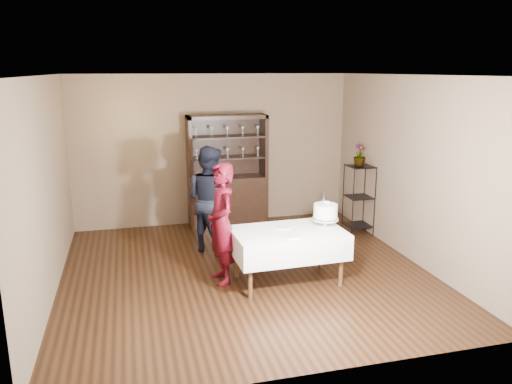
{
  "coord_description": "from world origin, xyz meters",
  "views": [
    {
      "loc": [
        -1.5,
        -6.36,
        2.77
      ],
      "look_at": [
        0.17,
        0.1,
        1.13
      ],
      "focal_mm": 35.0,
      "sensor_mm": 36.0,
      "label": 1
    }
  ],
  "objects_px": {
    "plant_etagere": "(359,197)",
    "woman": "(222,224)",
    "china_hutch": "(228,189)",
    "cake": "(325,213)",
    "man": "(210,199)",
    "potted_plant": "(360,155)",
    "cake_table": "(288,243)"
  },
  "relations": [
    {
      "from": "cake_table",
      "to": "potted_plant",
      "type": "relative_size",
      "value": 4.08
    },
    {
      "from": "plant_etagere",
      "to": "woman",
      "type": "bearing_deg",
      "value": -152.09
    },
    {
      "from": "plant_etagere",
      "to": "potted_plant",
      "type": "height_order",
      "value": "potted_plant"
    },
    {
      "from": "cake_table",
      "to": "cake",
      "type": "xyz_separation_m",
      "value": [
        0.53,
        0.04,
        0.37
      ]
    },
    {
      "from": "china_hutch",
      "to": "potted_plant",
      "type": "xyz_separation_m",
      "value": [
        2.07,
        -1.02,
        0.7
      ]
    },
    {
      "from": "china_hutch",
      "to": "plant_etagere",
      "type": "height_order",
      "value": "china_hutch"
    },
    {
      "from": "man",
      "to": "potted_plant",
      "type": "bearing_deg",
      "value": -126.04
    },
    {
      "from": "china_hutch",
      "to": "woman",
      "type": "height_order",
      "value": "china_hutch"
    },
    {
      "from": "plant_etagere",
      "to": "woman",
      "type": "distance_m",
      "value": 3.0
    },
    {
      "from": "china_hutch",
      "to": "cake",
      "type": "distance_m",
      "value": 2.8
    },
    {
      "from": "man",
      "to": "potted_plant",
      "type": "distance_m",
      "value": 2.66
    },
    {
      "from": "cake_table",
      "to": "cake",
      "type": "relative_size",
      "value": 3.03
    },
    {
      "from": "plant_etagere",
      "to": "cake_table",
      "type": "relative_size",
      "value": 0.81
    },
    {
      "from": "cake_table",
      "to": "plant_etagere",
      "type": "bearing_deg",
      "value": 42.35
    },
    {
      "from": "china_hutch",
      "to": "cake_table",
      "type": "distance_m",
      "value": 2.72
    },
    {
      "from": "china_hutch",
      "to": "man",
      "type": "distance_m",
      "value": 1.36
    },
    {
      "from": "plant_etagere",
      "to": "cake_table",
      "type": "distance_m",
      "value": 2.45
    },
    {
      "from": "potted_plant",
      "to": "cake_table",
      "type": "bearing_deg",
      "value": -136.98
    },
    {
      "from": "woman",
      "to": "cake",
      "type": "distance_m",
      "value": 1.39
    },
    {
      "from": "woman",
      "to": "man",
      "type": "xyz_separation_m",
      "value": [
        0.04,
        1.22,
        0.02
      ]
    },
    {
      "from": "china_hutch",
      "to": "cake_table",
      "type": "xyz_separation_m",
      "value": [
        0.27,
        -2.7,
        -0.11
      ]
    },
    {
      "from": "plant_etagere",
      "to": "man",
      "type": "relative_size",
      "value": 0.72
    },
    {
      "from": "plant_etagere",
      "to": "cake",
      "type": "bearing_deg",
      "value": -128.44
    },
    {
      "from": "woman",
      "to": "potted_plant",
      "type": "distance_m",
      "value": 3.06
    },
    {
      "from": "man",
      "to": "plant_etagere",
      "type": "bearing_deg",
      "value": -126.72
    },
    {
      "from": "woman",
      "to": "cake",
      "type": "xyz_separation_m",
      "value": [
        1.37,
        -0.21,
        0.11
      ]
    },
    {
      "from": "plant_etagere",
      "to": "potted_plant",
      "type": "distance_m",
      "value": 0.72
    },
    {
      "from": "plant_etagere",
      "to": "cake",
      "type": "height_order",
      "value": "cake"
    },
    {
      "from": "cake_table",
      "to": "woman",
      "type": "bearing_deg",
      "value": 163.5
    },
    {
      "from": "plant_etagere",
      "to": "china_hutch",
      "type": "bearing_deg",
      "value": 153.17
    },
    {
      "from": "woman",
      "to": "cake",
      "type": "height_order",
      "value": "woman"
    },
    {
      "from": "cake",
      "to": "potted_plant",
      "type": "height_order",
      "value": "potted_plant"
    }
  ]
}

